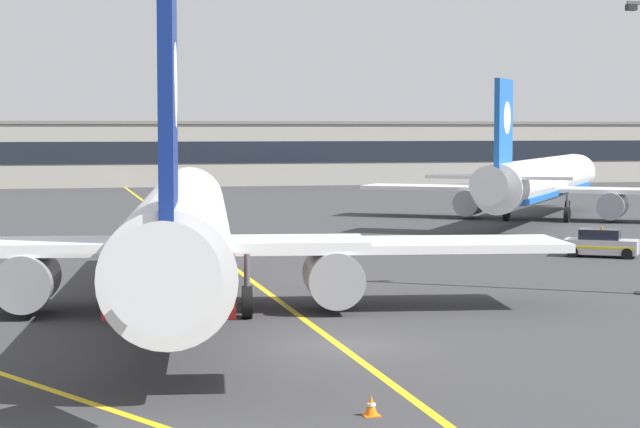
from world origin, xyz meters
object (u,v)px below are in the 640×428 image
service_car_third (601,244)px  safety_cone_by_tail (371,406)px  airliner_foreground (182,231)px  safety_cone_by_nose_gear (177,266)px  airliner_background (541,181)px

service_car_third → safety_cone_by_tail: (-24.03, -35.52, -0.51)m
airliner_foreground → safety_cone_by_nose_gear: airliner_foreground is taller
airliner_foreground → safety_cone_by_tail: bearing=-82.4°
safety_cone_by_nose_gear → safety_cone_by_tail: 34.38m
safety_cone_by_tail → airliner_background: bearing=63.0°
safety_cone_by_nose_gear → safety_cone_by_tail: same height
service_car_third → safety_cone_by_nose_gear: size_ratio=8.19×
airliner_foreground → safety_cone_by_tail: airliner_foreground is taller
airliner_background → safety_cone_by_tail: (-32.31, -63.39, -2.93)m
airliner_background → safety_cone_by_nose_gear: 44.30m
safety_cone_by_nose_gear → safety_cone_by_tail: size_ratio=1.00×
service_car_third → safety_cone_by_tail: 42.89m
airliner_background → service_car_third: (-8.28, -27.87, -2.42)m
airliner_background → service_car_third: airliner_background is taller
airliner_foreground → airliner_background: bearing=51.6°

